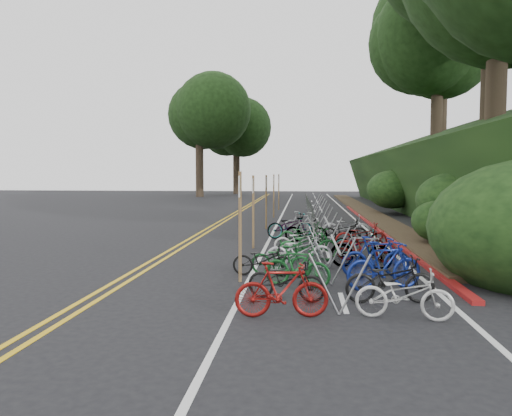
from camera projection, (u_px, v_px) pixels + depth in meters
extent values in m
plane|color=black|center=(209.00, 279.00, 12.20)|extent=(120.00, 120.00, 0.00)
cube|color=gold|center=(203.00, 231.00, 22.33)|extent=(0.12, 80.00, 0.01)
cube|color=gold|center=(210.00, 231.00, 22.30)|extent=(0.12, 80.00, 0.01)
cube|color=silver|center=(273.00, 231.00, 22.04)|extent=(0.12, 80.00, 0.01)
cube|color=silver|center=(370.00, 232.00, 21.64)|extent=(0.12, 80.00, 0.01)
cube|color=silver|center=(343.00, 302.00, 9.92)|extent=(0.10, 1.60, 0.01)
cube|color=silver|center=(328.00, 254.00, 15.88)|extent=(0.10, 1.60, 0.01)
cube|color=silver|center=(321.00, 232.00, 21.84)|extent=(0.10, 1.60, 0.01)
cube|color=silver|center=(317.00, 219.00, 27.80)|extent=(0.10, 1.60, 0.01)
cube|color=silver|center=(315.00, 211.00, 33.76)|extent=(0.10, 1.60, 0.01)
cube|color=silver|center=(313.00, 205.00, 39.72)|extent=(0.10, 1.60, 0.01)
cube|color=silver|center=(312.00, 201.00, 45.68)|extent=(0.10, 1.60, 0.01)
cube|color=maroon|center=(375.00, 227.00, 23.58)|extent=(0.25, 28.00, 0.10)
cube|color=black|center=(475.00, 170.00, 32.59)|extent=(12.32, 44.00, 9.11)
cube|color=#382819|center=(364.00, 210.00, 33.44)|extent=(1.40, 44.00, 0.16)
ellipsoid|color=#284C19|center=(473.00, 226.00, 14.43)|extent=(2.00, 2.80, 1.60)
ellipsoid|color=#284C19|center=(451.00, 200.00, 19.29)|extent=(2.60, 3.64, 2.08)
ellipsoid|color=#284C19|center=(441.00, 185.00, 25.10)|extent=(2.20, 3.08, 1.76)
ellipsoid|color=#284C19|center=(391.00, 189.00, 31.22)|extent=(3.00, 4.20, 2.40)
ellipsoid|color=#284C19|center=(387.00, 185.00, 37.11)|extent=(2.40, 3.36, 1.92)
ellipsoid|color=#284C19|center=(395.00, 175.00, 40.91)|extent=(2.80, 3.92, 2.24)
ellipsoid|color=#284C19|center=(438.00, 221.00, 17.44)|extent=(1.80, 2.52, 1.44)
ellipsoid|color=#284C19|center=(436.00, 173.00, 28.96)|extent=(3.20, 4.48, 2.56)
cylinder|color=#2D2319|center=(496.00, 90.00, 22.64)|extent=(0.91, 0.91, 7.71)
cylinder|color=#2D2319|center=(489.00, 91.00, 30.27)|extent=(0.97, 0.97, 8.73)
cylinder|color=#2D2319|center=(436.00, 124.00, 38.39)|extent=(0.88, 0.88, 7.19)
ellipsoid|color=black|center=(438.00, 38.00, 37.94)|extent=(9.59, 9.59, 9.11)
cylinder|color=#2D2319|center=(442.00, 119.00, 46.02)|extent=(0.94, 0.94, 8.22)
ellipsoid|color=black|center=(444.00, 35.00, 45.49)|extent=(11.42, 11.42, 10.85)
cylinder|color=#2D2319|center=(200.00, 166.00, 54.52)|extent=(0.86, 0.86, 6.68)
ellipsoid|color=black|center=(199.00, 110.00, 54.10)|extent=(9.13, 9.13, 8.68)
cylinder|color=#2D2319|center=(236.00, 169.00, 62.20)|extent=(0.83, 0.83, 6.17)
ellipsoid|color=black|center=(236.00, 125.00, 61.82)|extent=(7.99, 7.99, 7.59)
cylinder|color=gray|center=(335.00, 243.00, 10.18)|extent=(0.05, 2.65, 0.05)
cylinder|color=gray|center=(324.00, 284.00, 9.03)|extent=(0.58, 0.04, 1.13)
cylinder|color=gray|center=(355.00, 285.00, 8.98)|extent=(0.58, 0.04, 1.13)
cylinder|color=gray|center=(319.00, 260.00, 11.46)|extent=(0.58, 0.04, 1.13)
cylinder|color=gray|center=(344.00, 261.00, 11.41)|extent=(0.58, 0.04, 1.13)
cylinder|color=gray|center=(327.00, 221.00, 14.82)|extent=(0.05, 3.00, 0.05)
cylinder|color=gray|center=(319.00, 247.00, 13.49)|extent=(0.58, 0.04, 1.13)
cylinder|color=gray|center=(339.00, 247.00, 13.44)|extent=(0.58, 0.04, 1.13)
cylinder|color=gray|center=(316.00, 235.00, 16.27)|extent=(0.58, 0.04, 1.13)
cylinder|color=gray|center=(333.00, 235.00, 16.22)|extent=(0.58, 0.04, 1.13)
cylinder|color=gray|center=(321.00, 209.00, 19.78)|extent=(0.05, 3.00, 0.05)
cylinder|color=gray|center=(314.00, 227.00, 18.46)|extent=(0.58, 0.04, 1.13)
cylinder|color=gray|center=(330.00, 227.00, 18.41)|extent=(0.58, 0.04, 1.13)
cylinder|color=gray|center=(313.00, 220.00, 21.24)|extent=(0.58, 0.04, 1.13)
cylinder|color=gray|center=(326.00, 220.00, 21.19)|extent=(0.58, 0.04, 1.13)
cylinder|color=gray|center=(317.00, 202.00, 24.75)|extent=(0.05, 3.00, 0.05)
cylinder|color=gray|center=(312.00, 216.00, 23.43)|extent=(0.58, 0.04, 1.13)
cylinder|color=gray|center=(324.00, 216.00, 23.37)|extent=(0.58, 0.04, 1.13)
cylinder|color=gray|center=(311.00, 211.00, 26.21)|extent=(0.58, 0.04, 1.13)
cylinder|color=gray|center=(322.00, 211.00, 26.15)|extent=(0.58, 0.04, 1.13)
cylinder|color=gray|center=(315.00, 197.00, 29.72)|extent=(0.05, 3.00, 0.05)
cylinder|color=gray|center=(310.00, 208.00, 28.39)|extent=(0.58, 0.04, 1.13)
cylinder|color=gray|center=(320.00, 208.00, 28.34)|extent=(0.58, 0.04, 1.13)
cylinder|color=gray|center=(310.00, 205.00, 31.17)|extent=(0.58, 0.04, 1.13)
cylinder|color=gray|center=(319.00, 205.00, 31.12)|extent=(0.58, 0.04, 1.13)
cylinder|color=gray|center=(313.00, 194.00, 34.68)|extent=(0.05, 3.00, 0.05)
cylinder|color=gray|center=(309.00, 203.00, 33.36)|extent=(0.58, 0.04, 1.13)
cylinder|color=gray|center=(318.00, 203.00, 33.30)|extent=(0.58, 0.04, 1.13)
cylinder|color=gray|center=(309.00, 201.00, 36.14)|extent=(0.58, 0.04, 1.13)
cylinder|color=gray|center=(317.00, 201.00, 36.09)|extent=(0.58, 0.04, 1.13)
cylinder|color=brown|center=(240.00, 227.00, 11.75)|extent=(0.08, 0.08, 2.62)
cube|color=silver|center=(240.00, 186.00, 11.68)|extent=(0.02, 0.40, 0.50)
cylinder|color=brown|center=(253.00, 212.00, 17.02)|extent=(0.08, 0.08, 2.50)
cube|color=silver|center=(253.00, 186.00, 16.96)|extent=(0.02, 0.40, 0.50)
cylinder|color=brown|center=(266.00, 202.00, 22.98)|extent=(0.08, 0.08, 2.50)
cube|color=silver|center=(266.00, 182.00, 22.92)|extent=(0.02, 0.40, 0.50)
cylinder|color=brown|center=(274.00, 196.00, 28.94)|extent=(0.08, 0.08, 2.50)
cube|color=silver|center=(274.00, 181.00, 28.88)|extent=(0.02, 0.40, 0.50)
cylinder|color=brown|center=(279.00, 192.00, 34.90)|extent=(0.08, 0.08, 2.50)
cube|color=silver|center=(279.00, 179.00, 34.84)|extent=(0.02, 0.40, 0.50)
imported|color=black|center=(263.00, 260.00, 12.49)|extent=(0.66, 1.58, 0.81)
imported|color=maroon|center=(282.00, 290.00, 8.87)|extent=(0.63, 1.71, 1.01)
imported|color=beige|center=(404.00, 294.00, 8.77)|extent=(0.84, 1.76, 0.89)
imported|color=black|center=(286.00, 279.00, 10.10)|extent=(0.96, 1.71, 0.85)
imported|color=black|center=(390.00, 280.00, 9.88)|extent=(0.82, 1.84, 0.94)
imported|color=#144C1E|center=(297.00, 266.00, 11.28)|extent=(0.83, 1.61, 0.93)
imported|color=navy|center=(384.00, 265.00, 11.00)|extent=(1.10, 1.88, 1.09)
imported|color=#144C1E|center=(281.00, 259.00, 12.45)|extent=(1.03, 1.70, 0.85)
imported|color=navy|center=(376.00, 257.00, 12.29)|extent=(0.73, 1.77, 1.03)
imported|color=#9E9EA3|center=(299.00, 251.00, 13.42)|extent=(1.10, 1.96, 0.98)
imported|color=slate|center=(361.00, 250.00, 13.43)|extent=(1.02, 1.77, 1.03)
imported|color=#144C1E|center=(307.00, 245.00, 14.50)|extent=(1.27, 1.99, 0.98)
imported|color=maroon|center=(366.00, 246.00, 14.53)|extent=(1.13, 1.86, 0.92)
imported|color=beige|center=(300.00, 241.00, 15.78)|extent=(0.74, 1.70, 0.87)
imported|color=slate|center=(359.00, 242.00, 15.58)|extent=(0.79, 1.65, 0.83)
imported|color=#144C1E|center=(303.00, 235.00, 16.94)|extent=(1.17, 1.85, 0.92)
imported|color=maroon|center=(361.00, 236.00, 16.75)|extent=(0.79, 1.82, 0.93)
imported|color=slate|center=(306.00, 231.00, 18.32)|extent=(0.55, 1.59, 0.94)
imported|color=black|center=(344.00, 231.00, 18.36)|extent=(0.62, 1.73, 0.91)
imported|color=slate|center=(290.00, 226.00, 19.77)|extent=(1.29, 1.99, 0.99)
imported|color=#9E9EA3|center=(346.00, 227.00, 19.54)|extent=(0.77, 1.89, 0.97)
imported|color=#9E9EA3|center=(302.00, 223.00, 20.86)|extent=(0.93, 1.71, 0.99)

